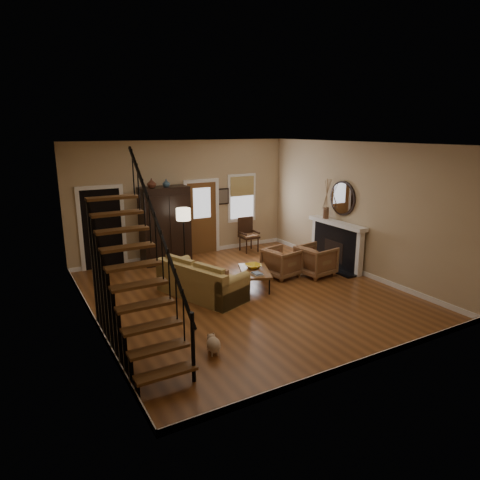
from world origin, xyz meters
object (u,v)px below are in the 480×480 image
armchair_left (316,260)px  floor_lamp (184,239)px  coffee_table (255,279)px  armchair_right (282,262)px  sofa (202,279)px  side_chair (249,235)px  armoire (165,225)px

armchair_left → floor_lamp: (-2.69, 2.09, 0.43)m
coffee_table → armchair_right: bearing=18.6°
coffee_table → floor_lamp: 2.35m
sofa → coffee_table: size_ratio=1.86×
coffee_table → side_chair: side_chair is taller
coffee_table → floor_lamp: floor_lamp is taller
armchair_left → side_chair: side_chair is taller
armchair_left → armchair_right: armchair_left is taller
armoire → armchair_right: size_ratio=2.63×
armchair_right → floor_lamp: (-1.89, 1.75, 0.45)m
coffee_table → side_chair: bearing=61.9°
coffee_table → side_chair: 3.08m
armchair_left → armchair_right: 0.87m
sofa → armchair_left: size_ratio=2.43×
sofa → floor_lamp: 2.03m
armoire → side_chair: (2.55, -0.20, -0.54)m
armoire → armchair_left: bearing=-45.0°
armchair_right → floor_lamp: 2.61m
armoire → armchair_left: (2.91, -2.91, -0.67)m
sofa → armchair_left: (3.09, -0.14, 0.00)m
armchair_right → side_chair: 2.41m
armoire → armchair_left: armoire is taller
armoire → sofa: (-0.18, -2.77, -0.67)m
sofa → side_chair: 3.75m
floor_lamp → coffee_table: bearing=-66.9°
armoire → sofa: size_ratio=1.03×
armchair_right → sofa: bearing=84.0°
side_chair → sofa: bearing=-136.7°
sofa → armchair_right: sofa is taller
coffee_table → floor_lamp: size_ratio=0.68×
armchair_right → floor_lamp: floor_lamp is taller
armchair_left → side_chair: 2.73m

